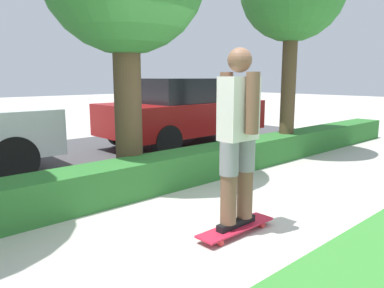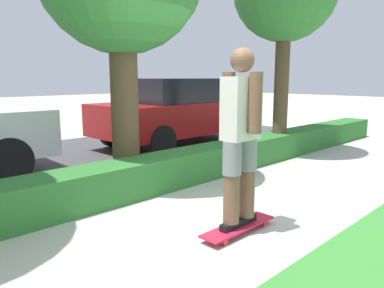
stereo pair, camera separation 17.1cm
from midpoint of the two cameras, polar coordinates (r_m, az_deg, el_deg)
name	(u,v)px [view 1 (the left image)]	position (r m, az deg, el deg)	size (l,w,h in m)	color
ground_plane	(234,221)	(4.38, 7.49, -11.63)	(60.00, 60.00, 0.00)	#BCB7AD
street_asphalt	(71,161)	(7.66, -17.28, -2.49)	(14.70, 5.00, 0.01)	#474749
hedge_row	(150,174)	(5.42, -5.52, -4.62)	(14.70, 0.60, 0.49)	#2D702D
skateboard	(236,227)	(4.05, 7.97, -12.50)	(0.97, 0.24, 0.08)	red
skater_person	(238,134)	(3.78, 8.34, 1.47)	(0.52, 0.47, 1.82)	black
parked_car_middle	(183,111)	(8.95, -0.89, 5.06)	(3.93, 1.95, 1.59)	maroon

